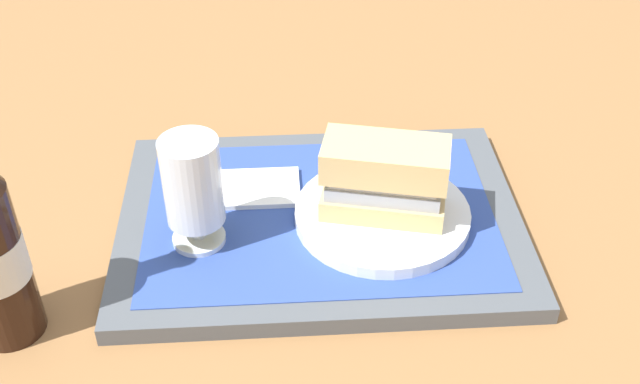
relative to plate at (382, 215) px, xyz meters
name	(u,v)px	position (x,y,z in m)	size (l,w,h in m)	color
ground_plane	(320,227)	(0.07, -0.02, -0.03)	(3.00, 3.00, 0.00)	olive
tray	(320,221)	(0.07, -0.02, -0.02)	(0.44, 0.32, 0.02)	#4C5156
placemat	(320,213)	(0.07, -0.02, -0.01)	(0.38, 0.27, 0.00)	#2D4793
plate	(382,215)	(0.00, 0.00, 0.00)	(0.19, 0.19, 0.01)	white
sandwich	(381,177)	(0.00, 0.00, 0.05)	(0.14, 0.09, 0.08)	tan
beer_glass	(193,188)	(0.20, 0.02, 0.06)	(0.06, 0.06, 0.12)	silver
napkin_folded	(260,188)	(0.13, -0.06, 0.00)	(0.09, 0.07, 0.01)	white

